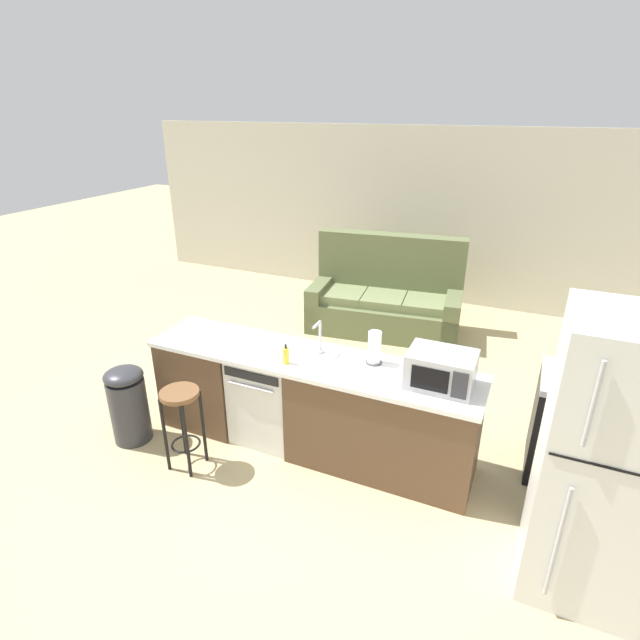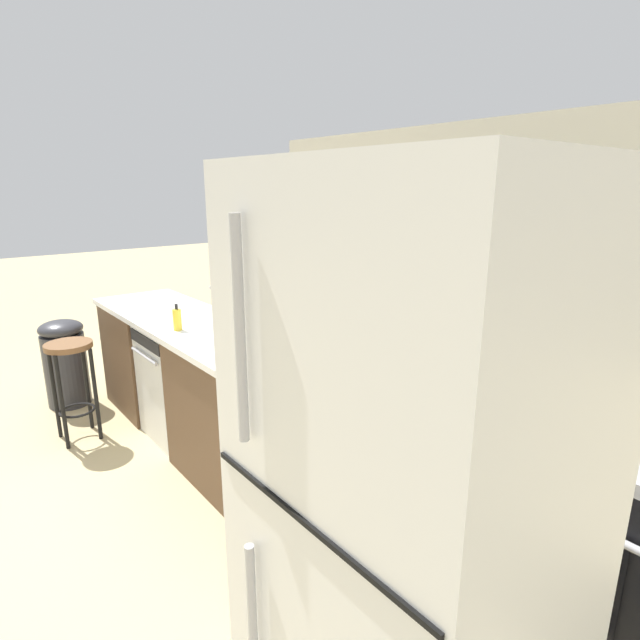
% 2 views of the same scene
% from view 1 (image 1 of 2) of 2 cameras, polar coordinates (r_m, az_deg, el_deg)
% --- Properties ---
extents(ground_plane, '(24.00, 24.00, 0.00)m').
position_cam_1_polar(ground_plane, '(4.79, -2.87, -13.54)').
color(ground_plane, tan).
extents(wall_back, '(10.00, 0.06, 2.60)m').
position_cam_1_polar(wall_back, '(7.89, 13.11, 11.37)').
color(wall_back, beige).
rests_on(wall_back, ground_plane).
extents(kitchen_counter, '(2.94, 0.66, 0.90)m').
position_cam_1_polar(kitchen_counter, '(4.46, -0.19, -10.02)').
color(kitchen_counter, brown).
rests_on(kitchen_counter, ground_plane).
extents(dishwasher, '(0.58, 0.61, 0.84)m').
position_cam_1_polar(dishwasher, '(4.65, -5.76, -8.59)').
color(dishwasher, silver).
rests_on(dishwasher, ground_plane).
extents(stove_range, '(0.76, 0.68, 0.90)m').
position_cam_1_polar(stove_range, '(4.66, 27.81, -11.01)').
color(stove_range, black).
rests_on(stove_range, ground_plane).
extents(refrigerator, '(0.72, 0.73, 1.87)m').
position_cam_1_polar(refrigerator, '(3.49, 29.88, -14.08)').
color(refrigerator, silver).
rests_on(refrigerator, ground_plane).
extents(microwave, '(0.50, 0.37, 0.28)m').
position_cam_1_polar(microwave, '(3.89, 13.66, -5.52)').
color(microwave, '#B7B7BC').
rests_on(microwave, kitchen_counter).
extents(sink_faucet, '(0.07, 0.18, 0.30)m').
position_cam_1_polar(sink_faucet, '(4.27, -0.07, -2.22)').
color(sink_faucet, silver).
rests_on(sink_faucet, kitchen_counter).
extents(paper_towel_roll, '(0.14, 0.14, 0.28)m').
position_cam_1_polar(paper_towel_roll, '(4.13, 6.24, -3.20)').
color(paper_towel_roll, '#4C4C51').
rests_on(paper_towel_roll, kitchen_counter).
extents(soap_bottle, '(0.06, 0.06, 0.18)m').
position_cam_1_polar(soap_bottle, '(4.14, -3.91, -4.07)').
color(soap_bottle, yellow).
rests_on(soap_bottle, kitchen_counter).
extents(kettle, '(0.21, 0.17, 0.19)m').
position_cam_1_polar(kettle, '(4.51, 26.95, -4.16)').
color(kettle, '#B2B2B7').
rests_on(kettle, stove_range).
extents(bar_stool, '(0.32, 0.32, 0.74)m').
position_cam_1_polar(bar_stool, '(4.35, -15.51, -10.17)').
color(bar_stool, brown).
rests_on(bar_stool, ground_plane).
extents(trash_bin, '(0.35, 0.35, 0.74)m').
position_cam_1_polar(trash_bin, '(4.92, -21.07, -8.90)').
color(trash_bin, '#333338').
rests_on(trash_bin, ground_plane).
extents(couch, '(2.09, 1.13, 1.27)m').
position_cam_1_polar(couch, '(6.91, 7.55, 2.20)').
color(couch, '#667047').
rests_on(couch, ground_plane).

